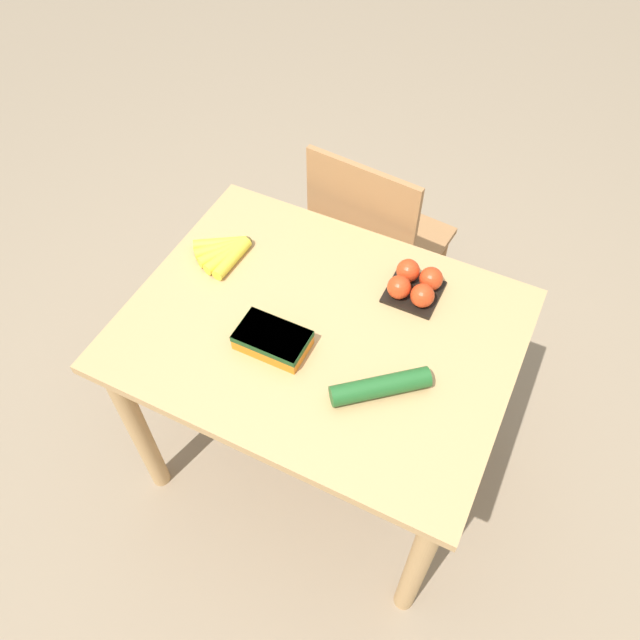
% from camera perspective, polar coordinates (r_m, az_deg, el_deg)
% --- Properties ---
extents(ground_plane, '(12.00, 12.00, 0.00)m').
position_cam_1_polar(ground_plane, '(2.30, 0.00, -11.99)').
color(ground_plane, gray).
extents(dining_table, '(1.03, 0.79, 0.75)m').
position_cam_1_polar(dining_table, '(1.76, 0.00, -3.12)').
color(dining_table, tan).
rests_on(dining_table, ground_plane).
extents(chair, '(0.46, 0.44, 0.91)m').
position_cam_1_polar(chair, '(2.25, 4.95, 6.71)').
color(chair, '#A87547').
rests_on(chair, ground_plane).
extents(banana_bunch, '(0.16, 0.17, 0.03)m').
position_cam_1_polar(banana_bunch, '(1.84, -8.63, 6.23)').
color(banana_bunch, brown).
rests_on(banana_bunch, dining_table).
extents(tomato_pack, '(0.14, 0.14, 0.08)m').
position_cam_1_polar(tomato_pack, '(1.73, 8.67, 3.25)').
color(tomato_pack, black).
rests_on(tomato_pack, dining_table).
extents(carrot_bag, '(0.18, 0.11, 0.05)m').
position_cam_1_polar(carrot_bag, '(1.60, -4.36, -1.74)').
color(carrot_bag, orange).
rests_on(carrot_bag, dining_table).
extents(cucumber_near, '(0.22, 0.20, 0.05)m').
position_cam_1_polar(cucumber_near, '(1.53, 5.54, -6.07)').
color(cucumber_near, '#236028').
rests_on(cucumber_near, dining_table).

